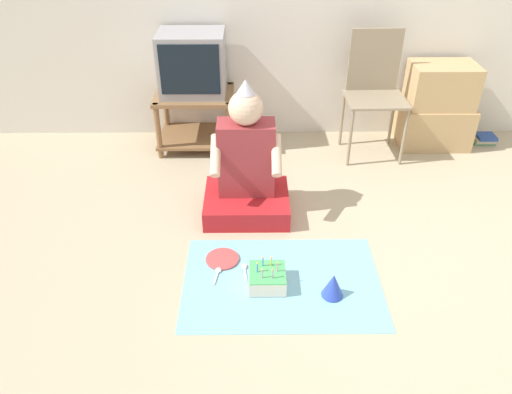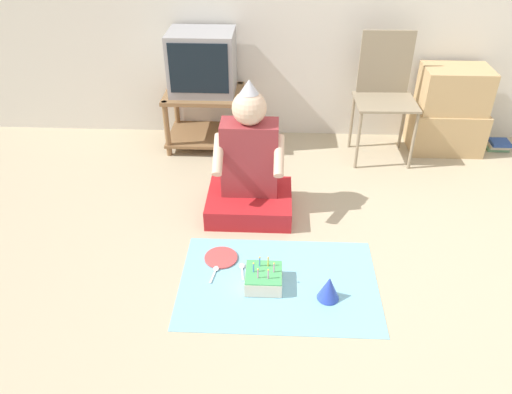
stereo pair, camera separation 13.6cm
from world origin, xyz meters
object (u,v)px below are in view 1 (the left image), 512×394
birthday_cake (267,278)px  person_seated (246,172)px  folding_chair (375,85)px  party_hat_blue (333,285)px  tv (192,63)px  book_pile (485,139)px  cardboard_box_stack (437,107)px  paper_plate (222,259)px

birthday_cake → person_seated: bearing=99.1°
folding_chair → party_hat_blue: size_ratio=6.76×
tv → book_pile: 2.54m
cardboard_box_stack → book_pile: (0.46, -0.01, -0.29)m
tv → person_seated: 1.14m
cardboard_box_stack → tv: bearing=-179.8°
cardboard_box_stack → paper_plate: bearing=-138.3°
person_seated → birthday_cake: size_ratio=4.50×
cardboard_box_stack → book_pile: 0.55m
folding_chair → book_pile: (1.03, 0.09, -0.52)m
book_pile → birthday_cake: birthday_cake is taller
folding_chair → cardboard_box_stack: bearing=10.4°
tv → book_pile: (2.45, -0.01, -0.67)m
paper_plate → book_pile: bearing=34.7°
party_hat_blue → tv: bearing=116.4°
folding_chair → paper_plate: (-1.14, -1.42, -0.55)m
tv → birthday_cake: (0.54, -1.73, -0.65)m
folding_chair → book_pile: size_ratio=5.40×
tv → folding_chair: 1.43m
tv → folding_chair: folding_chair is taller
tv → book_pile: size_ratio=2.82×
person_seated → tv: bearing=113.4°
book_pile → birthday_cake: size_ratio=0.87×
person_seated → party_hat_blue: 0.99m
folding_chair → birthday_cake: (-0.88, -1.63, -0.51)m
folding_chair → party_hat_blue: 1.86m
cardboard_box_stack → person_seated: 1.85m
person_seated → party_hat_blue: (0.48, -0.84, -0.22)m
birthday_cake → party_hat_blue: size_ratio=1.43×
folding_chair → birthday_cake: size_ratio=4.72×
tv → birthday_cake: tv is taller
cardboard_box_stack → book_pile: bearing=-1.8°
folding_chair → book_pile: bearing=5.0°
tv → cardboard_box_stack: (1.99, 0.01, -0.38)m
cardboard_box_stack → person_seated: bearing=-147.8°
person_seated → birthday_cake: 0.80m
paper_plate → party_hat_blue: bearing=-25.9°
person_seated → paper_plate: bearing=-105.1°
person_seated → party_hat_blue: size_ratio=6.44×
birthday_cake → paper_plate: birthday_cake is taller
folding_chair → paper_plate: size_ratio=4.88×
folding_chair → paper_plate: 1.90m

